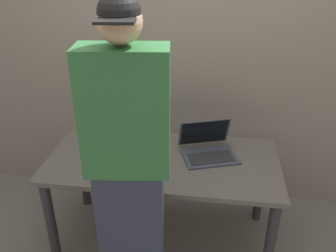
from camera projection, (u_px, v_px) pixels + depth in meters
ground_plane at (164, 237)px, 2.75m from camera, size 8.00×8.00×0.00m
desk at (163, 171)px, 2.47m from camera, size 1.55×0.75×0.70m
laptop at (208, 147)px, 2.46m from camera, size 0.44×0.41×0.22m
beer_bottle_brown at (134, 127)px, 2.56m from camera, size 0.08×0.08×0.33m
beer_bottle_amber at (130, 135)px, 2.46m from camera, size 0.06×0.06×0.32m
person_figure at (129, 174)px, 1.85m from camera, size 0.44×0.29×1.84m
back_wall at (176, 45)px, 2.75m from camera, size 6.00×0.10×2.60m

